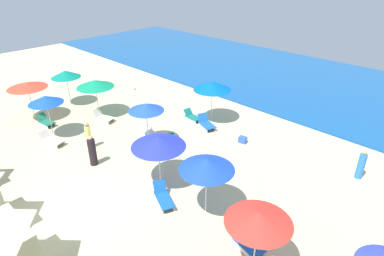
# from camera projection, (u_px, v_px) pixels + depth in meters

# --- Properties ---
(ground_plane) EXTENTS (60.00, 60.00, 0.00)m
(ground_plane) POSITION_uv_depth(u_px,v_px,m) (72.00, 211.00, 13.74)
(ground_plane) COLOR beige
(ocean) EXTENTS (60.00, 15.77, 0.12)m
(ocean) POSITION_uv_depth(u_px,v_px,m) (312.00, 83.00, 27.78)
(ocean) COLOR #175499
(ocean) RESTS_ON ground_plane
(umbrella_0) EXTENTS (2.45, 2.45, 2.59)m
(umbrella_0) POSITION_uv_depth(u_px,v_px,m) (27.00, 85.00, 20.55)
(umbrella_0) COLOR silver
(umbrella_0) RESTS_ON ground_plane
(lounge_chair_0_0) EXTENTS (1.33, 0.73, 0.71)m
(lounge_chair_0_0) POSITION_uv_depth(u_px,v_px,m) (46.00, 122.00, 20.74)
(lounge_chair_0_0) COLOR silver
(lounge_chair_0_0) RESTS_ON ground_plane
(umbrella_1) EXTENTS (2.45, 2.45, 2.52)m
(umbrella_1) POSITION_uv_depth(u_px,v_px,m) (95.00, 84.00, 21.21)
(umbrella_1) COLOR silver
(umbrella_1) RESTS_ON ground_plane
(lounge_chair_1_0) EXTENTS (1.43, 1.03, 0.80)m
(lounge_chair_1_0) POSITION_uv_depth(u_px,v_px,m) (103.00, 117.00, 21.27)
(lounge_chair_1_0) COLOR silver
(lounge_chair_1_0) RESTS_ON ground_plane
(umbrella_2) EXTENTS (2.17, 2.17, 2.61)m
(umbrella_2) POSITION_uv_depth(u_px,v_px,m) (259.00, 218.00, 10.00)
(umbrella_2) COLOR silver
(umbrella_2) RESTS_ON ground_plane
(lounge_chair_2_1) EXTENTS (1.40, 0.87, 0.74)m
(lounge_chair_2_1) POSITION_uv_depth(u_px,v_px,m) (247.00, 242.00, 11.89)
(lounge_chair_2_1) COLOR silver
(lounge_chair_2_1) RESTS_ON ground_plane
(umbrella_3) EXTENTS (2.41, 2.41, 2.73)m
(umbrella_3) POSITION_uv_depth(u_px,v_px,m) (212.00, 86.00, 20.35)
(umbrella_3) COLOR silver
(umbrella_3) RESTS_ON ground_plane
(lounge_chair_3_0) EXTENTS (1.53, 1.09, 0.78)m
(lounge_chair_3_0) POSITION_uv_depth(u_px,v_px,m) (206.00, 124.00, 20.45)
(lounge_chair_3_0) COLOR silver
(lounge_chair_3_0) RESTS_ON ground_plane
(lounge_chair_3_1) EXTENTS (1.31, 0.65, 0.64)m
(lounge_chair_3_1) POSITION_uv_depth(u_px,v_px,m) (192.00, 117.00, 21.50)
(lounge_chair_3_1) COLOR silver
(lounge_chair_3_1) RESTS_ON ground_plane
(umbrella_4) EXTENTS (1.96, 1.96, 2.61)m
(umbrella_4) POSITION_uv_depth(u_px,v_px,m) (45.00, 100.00, 18.50)
(umbrella_4) COLOR silver
(umbrella_4) RESTS_ON ground_plane
(lounge_chair_4_0) EXTENTS (1.60, 1.03, 0.71)m
(lounge_chair_4_0) POSITION_uv_depth(u_px,v_px,m) (51.00, 140.00, 18.63)
(lounge_chair_4_0) COLOR silver
(lounge_chair_4_0) RESTS_ON ground_plane
(umbrella_6) EXTENTS (2.04, 2.04, 2.56)m
(umbrella_6) POSITION_uv_depth(u_px,v_px,m) (66.00, 74.00, 22.89)
(umbrella_6) COLOR silver
(umbrella_6) RESTS_ON ground_plane
(umbrella_7) EXTENTS (2.24, 2.24, 2.63)m
(umbrella_7) POSITION_uv_depth(u_px,v_px,m) (207.00, 164.00, 12.64)
(umbrella_7) COLOR silver
(umbrella_7) RESTS_ON ground_plane
(umbrella_8) EXTENTS (1.98, 1.98, 2.59)m
(umbrella_8) POSITION_uv_depth(u_px,v_px,m) (146.00, 107.00, 17.58)
(umbrella_8) COLOR silver
(umbrella_8) RESTS_ON ground_plane
(lounge_chair_8_0) EXTENTS (1.36, 1.03, 0.67)m
(lounge_chair_8_0) POSITION_uv_depth(u_px,v_px,m) (173.00, 144.00, 18.27)
(lounge_chair_8_0) COLOR silver
(lounge_chair_8_0) RESTS_ON ground_plane
(lounge_chair_8_1) EXTENTS (1.34, 0.86, 0.80)m
(lounge_chair_8_1) POSITION_uv_depth(u_px,v_px,m) (147.00, 130.00, 19.66)
(lounge_chair_8_1) COLOR silver
(lounge_chair_8_1) RESTS_ON ground_plane
(umbrella_9) EXTENTS (2.50, 2.50, 2.51)m
(umbrella_9) POSITION_uv_depth(u_px,v_px,m) (158.00, 141.00, 14.49)
(umbrella_9) COLOR silver
(umbrella_9) RESTS_ON ground_plane
(lounge_chair_9_0) EXTENTS (1.56, 1.09, 0.77)m
(lounge_chair_9_0) POSITION_uv_depth(u_px,v_px,m) (163.00, 197.00, 14.13)
(lounge_chair_9_0) COLOR silver
(lounge_chair_9_0) RESTS_ON ground_plane
(beachgoer_2) EXTENTS (0.53, 0.53, 1.68)m
(beachgoer_2) POSITION_uv_depth(u_px,v_px,m) (92.00, 152.00, 16.55)
(beachgoer_2) COLOR black
(beachgoer_2) RESTS_ON ground_plane
(beachgoer_3) EXTENTS (0.48, 0.48, 1.54)m
(beachgoer_3) POSITION_uv_depth(u_px,v_px,m) (361.00, 165.00, 15.55)
(beachgoer_3) COLOR #2F7AD6
(beachgoer_3) RESTS_ON ground_plane
(beachgoer_4) EXTENTS (0.43, 0.43, 1.59)m
(beachgoer_4) POSITION_uv_depth(u_px,v_px,m) (88.00, 136.00, 18.04)
(beachgoer_4) COLOR #F9F974
(beachgoer_4) RESTS_ON ground_plane
(cooler_box_0) EXTENTS (0.59, 0.66, 0.31)m
(cooler_box_0) POSITION_uv_depth(u_px,v_px,m) (131.00, 88.00, 26.49)
(cooler_box_0) COLOR white
(cooler_box_0) RESTS_ON ground_plane
(cooler_box_1) EXTENTS (0.49, 0.39, 0.37)m
(cooler_box_1) POSITION_uv_depth(u_px,v_px,m) (243.00, 140.00, 18.83)
(cooler_box_1) COLOR blue
(cooler_box_1) RESTS_ON ground_plane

